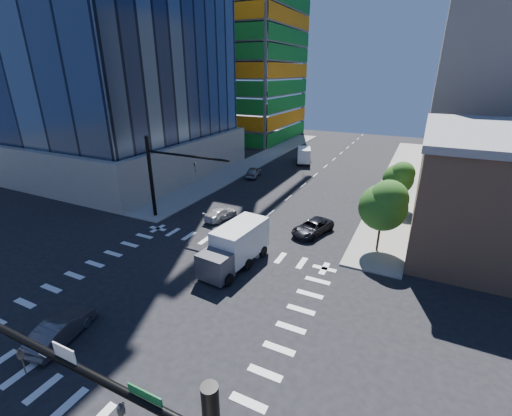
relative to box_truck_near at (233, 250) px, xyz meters
The scene contains 14 objects.
ground 6.44m from the box_truck_near, 108.34° to the right, with size 160.00×160.00×0.00m, color black.
road_markings 6.43m from the box_truck_near, 108.34° to the right, with size 20.00×20.00×0.01m, color silver.
sidewalk_ne 35.69m from the box_truck_near, 72.82° to the left, with size 5.00×60.00×0.15m, color gray.
sidewalk_nw 37.04m from the box_truck_near, 113.01° to the left, with size 5.00×60.00×0.15m, color gray.
construction_building 67.32m from the box_truck_near, 117.69° to the left, with size 25.16×34.50×70.60m.
signal_mast_nw 13.78m from the box_truck_near, 155.05° to the left, with size 10.20×0.40×9.00m.
tree_south 13.68m from the box_truck_near, 36.78° to the left, with size 4.16×4.16×6.82m.
tree_north 22.91m from the box_truck_near, 61.24° to the left, with size 3.54×3.52×5.78m.
car_nb_far 9.97m from the box_truck_near, 65.79° to the left, with size 2.35×5.10×1.42m, color black.
car_sb_near 10.45m from the box_truck_near, 127.50° to the left, with size 1.78×4.38×1.27m, color silver.
car_sb_mid 26.91m from the box_truck_near, 112.90° to the left, with size 1.86×4.63×1.58m, color gray.
car_sb_cross 13.21m from the box_truck_near, 113.49° to the right, with size 1.60×4.60×1.52m, color #454549.
box_truck_near is the anchor object (origin of this frame).
box_truck_far 37.32m from the box_truck_near, 99.69° to the left, with size 4.03×5.98×2.89m.
Camera 1 is at (14.75, -15.87, 15.38)m, focal length 24.00 mm.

